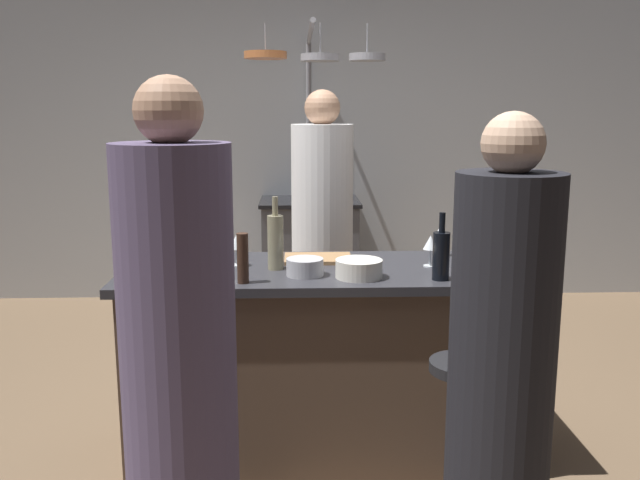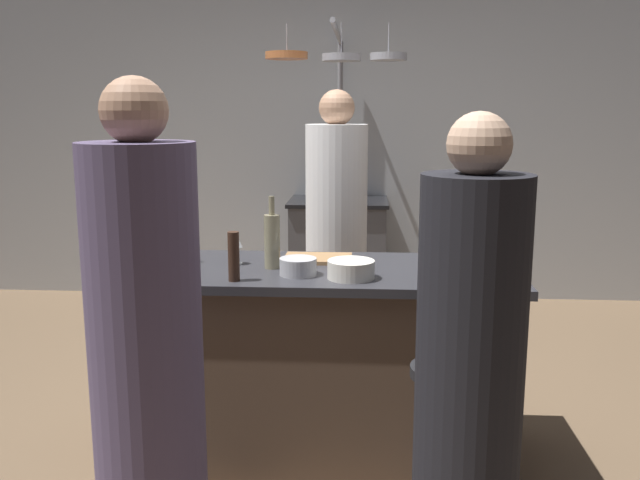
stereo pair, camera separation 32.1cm
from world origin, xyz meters
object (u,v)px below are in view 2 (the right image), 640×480
object	(u,v)px
guest_left	(147,368)
mixing_bowl_wooden	(173,248)
pepper_mill	(234,256)
wine_bottle_red	(162,247)
bar_stool_left	(164,434)
mixing_bowl_steel	(298,267)
chef	(336,247)
wine_bottle_white	(272,240)
stove_range	(338,253)
bar_stool_right	(443,443)
mixing_bowl_ceramic	(351,269)
wine_glass_by_chef	(444,237)
wine_glass_near_left_guest	(235,242)
wine_bottle_amber	(169,236)
cutting_board	(318,259)
wine_bottle_dark	(434,257)
guest_right	(469,389)
wine_glass_near_right_guest	(429,246)

from	to	relation	value
guest_left	mixing_bowl_wooden	bearing A→B (deg)	101.62
pepper_mill	wine_bottle_red	world-z (taller)	wine_bottle_red
bar_stool_left	pepper_mill	xyz separation A→B (m)	(0.22, 0.36, 0.63)
bar_stool_left	mixing_bowl_steel	size ratio (longest dim) A/B	4.20
chef	wine_bottle_white	distance (m)	1.04
stove_range	bar_stool_right	world-z (taller)	stove_range
guest_left	bar_stool_right	bearing A→B (deg)	20.05
wine_bottle_red	mixing_bowl_steel	size ratio (longest dim) A/B	1.84
stove_range	mixing_bowl_ceramic	xyz separation A→B (m)	(0.15, -2.64, 0.49)
wine_bottle_red	wine_glass_by_chef	bearing A→B (deg)	16.15
guest_left	wine_glass_near_left_guest	bearing A→B (deg)	84.70
wine_bottle_white	stove_range	bearing A→B (deg)	85.23
wine_bottle_amber	mixing_bowl_wooden	distance (m)	0.18
guest_left	pepper_mill	bearing A→B (deg)	78.33
cutting_board	wine_bottle_dark	xyz separation A→B (m)	(0.51, -0.39, 0.10)
chef	wine_bottle_white	size ratio (longest dim) A/B	5.23
pepper_mill	mixing_bowl_steel	distance (m)	0.29
chef	wine_bottle_white	xyz separation A→B (m)	(-0.25, -0.99, 0.23)
chef	mixing_bowl_wooden	distance (m)	1.09
bar_stool_right	wine_glass_near_left_guest	bearing A→B (deg)	143.31
wine_bottle_red	wine_glass_near_left_guest	xyz separation A→B (m)	(0.30, 0.17, -0.01)
wine_glass_near_left_guest	mixing_bowl_ceramic	bearing A→B (deg)	-23.87
wine_glass_by_chef	chef	bearing A→B (deg)	127.41
bar_stool_right	wine_bottle_white	world-z (taller)	wine_bottle_white
chef	bar_stool_left	xyz separation A→B (m)	(-0.60, -1.59, -0.42)
wine_glass_near_left_guest	wine_bottle_white	bearing A→B (deg)	-21.05
guest_right	mixing_bowl_ceramic	size ratio (longest dim) A/B	7.96
wine_glass_by_chef	bar_stool_right	bearing A→B (deg)	-95.38
chef	mixing_bowl_wooden	world-z (taller)	chef
wine_bottle_dark	wine_bottle_white	xyz separation A→B (m)	(-0.70, 0.22, 0.02)
guest_left	wine_bottle_red	distance (m)	0.91
wine_glass_by_chef	mixing_bowl_steel	distance (m)	0.78
guest_left	bar_stool_right	distance (m)	1.14
wine_bottle_amber	wine_glass_near_left_guest	size ratio (longest dim) A/B	2.29
guest_right	wine_bottle_amber	bearing A→B (deg)	140.61
wine_bottle_white	guest_left	bearing A→B (deg)	-106.04
bar_stool_left	wine_bottle_amber	xyz separation A→B (m)	(-0.14, 0.67, 0.66)
chef	wine_glass_near_right_guest	bearing A→B (deg)	-64.62
bar_stool_right	guest_right	world-z (taller)	guest_right
chef	cutting_board	bearing A→B (deg)	-93.69
bar_stool_left	cutting_board	distance (m)	1.09
pepper_mill	wine_bottle_dark	xyz separation A→B (m)	(0.83, 0.03, 0.00)
guest_left	wine_bottle_amber	xyz separation A→B (m)	(-0.22, 1.03, 0.24)
wine_bottle_white	wine_glass_near_right_guest	world-z (taller)	wine_bottle_white
bar_stool_right	wine_bottle_red	size ratio (longest dim) A/B	2.28
chef	mixing_bowl_steel	xyz separation A→B (m)	(-0.12, -1.11, 0.14)
wine_bottle_white	cutting_board	bearing A→B (deg)	41.23
bar_stool_right	wine_glass_near_left_guest	world-z (taller)	wine_glass_near_left_guest
stove_range	mixing_bowl_wooden	size ratio (longest dim) A/B	4.77
cutting_board	mixing_bowl_ceramic	world-z (taller)	mixing_bowl_ceramic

